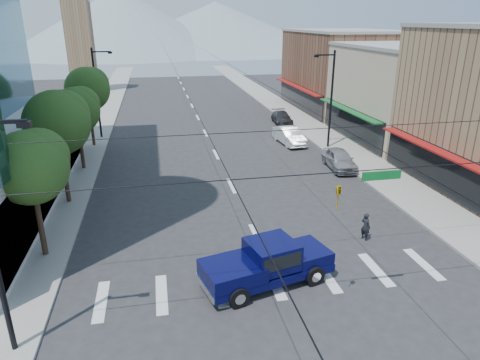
{
  "coord_description": "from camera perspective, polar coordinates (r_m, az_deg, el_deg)",
  "views": [
    {
      "loc": [
        -5.08,
        -14.97,
        11.52
      ],
      "look_at": [
        -0.68,
        7.27,
        3.0
      ],
      "focal_mm": 32.0,
      "sensor_mm": 36.0,
      "label": 1
    }
  ],
  "objects": [
    {
      "name": "tree_midnear",
      "position": [
        29.31,
        -22.94,
        7.31
      ],
      "size": [
        4.09,
        4.09,
        7.52
      ],
      "color": "black",
      "rests_on": "ground"
    },
    {
      "name": "pedestrian",
      "position": [
        24.77,
        16.41,
        -5.94
      ],
      "size": [
        0.58,
        0.69,
        1.61
      ],
      "primitive_type": "imported",
      "rotation": [
        0.0,
        0.0,
        1.97
      ],
      "color": "black",
      "rests_on": "ground"
    },
    {
      "name": "ground",
      "position": [
        19.56,
        6.32,
        -15.63
      ],
      "size": [
        160.0,
        160.0,
        0.0
      ],
      "primitive_type": "plane",
      "color": "#28282B",
      "rests_on": "ground"
    },
    {
      "name": "clock_tower",
      "position": [
        77.82,
        -20.78,
        18.72
      ],
      "size": [
        4.8,
        4.8,
        20.4
      ],
      "color": "#8C6B4C",
      "rests_on": "ground"
    },
    {
      "name": "mountain_right",
      "position": [
        176.78,
        -3.23,
        19.76
      ],
      "size": [
        90.0,
        90.0,
        18.0
      ],
      "primitive_type": "cone",
      "color": "gray",
      "rests_on": "ground"
    },
    {
      "name": "lamp_pole_nw",
      "position": [
        45.79,
        -18.46,
        11.31
      ],
      "size": [
        2.0,
        0.25,
        9.0
      ],
      "color": "black",
      "rests_on": "ground"
    },
    {
      "name": "tree_far",
      "position": [
        42.9,
        -19.52,
        11.51
      ],
      "size": [
        4.09,
        4.09,
        7.52
      ],
      "color": "black",
      "rests_on": "ground"
    },
    {
      "name": "signal_rig",
      "position": [
        16.44,
        8.62,
        -4.38
      ],
      "size": [
        21.8,
        0.2,
        9.0
      ],
      "color": "black",
      "rests_on": "ground"
    },
    {
      "name": "tree_midfar",
      "position": [
        36.17,
        -20.8,
        8.88
      ],
      "size": [
        3.65,
        3.64,
        6.71
      ],
      "color": "black",
      "rests_on": "ground"
    },
    {
      "name": "parked_car_mid",
      "position": [
        42.5,
        6.57,
        5.89
      ],
      "size": [
        2.25,
        5.14,
        1.64
      ],
      "primitive_type": "imported",
      "rotation": [
        0.0,
        0.0,
        0.1
      ],
      "color": "white",
      "rests_on": "ground"
    },
    {
      "name": "parked_car_far",
      "position": [
        51.03,
        5.61,
        8.25
      ],
      "size": [
        2.31,
        4.91,
        1.38
      ],
      "primitive_type": "imported",
      "rotation": [
        0.0,
        0.0,
        -0.08
      ],
      "color": "#2A2A2D",
      "rests_on": "ground"
    },
    {
      "name": "parked_car_near",
      "position": [
        35.96,
        13.13,
        2.72
      ],
      "size": [
        2.24,
        4.85,
        1.61
      ],
      "primitive_type": "imported",
      "rotation": [
        0.0,
        0.0,
        -0.07
      ],
      "color": "#98989C",
      "rests_on": "ground"
    },
    {
      "name": "sidewalk_right",
      "position": [
        58.69,
        6.02,
        9.25
      ],
      "size": [
        4.0,
        120.0,
        0.15
      ],
      "primitive_type": "cube",
      "color": "gray",
      "rests_on": "ground"
    },
    {
      "name": "tree_near",
      "position": [
        22.86,
        -25.87,
        1.88
      ],
      "size": [
        3.65,
        3.64,
        6.71
      ],
      "color": "black",
      "rests_on": "ground"
    },
    {
      "name": "shop_mid",
      "position": [
        46.87,
        21.7,
        10.57
      ],
      "size": [
        12.0,
        14.0,
        9.0
      ],
      "primitive_type": "cube",
      "color": "tan",
      "rests_on": "ground"
    },
    {
      "name": "pickup_truck",
      "position": [
        19.97,
        3.58,
        -10.93
      ],
      "size": [
        6.52,
        3.62,
        2.09
      ],
      "rotation": [
        0.0,
        0.0,
        0.25
      ],
      "color": "#080A40",
      "rests_on": "ground"
    },
    {
      "name": "shop_far",
      "position": [
        60.77,
        13.65,
        13.89
      ],
      "size": [
        12.0,
        18.0,
        10.0
      ],
      "primitive_type": "cube",
      "color": "brown",
      "rests_on": "ground"
    },
    {
      "name": "mountain_left",
      "position": [
        165.27,
        -15.57,
        19.73
      ],
      "size": [
        80.0,
        80.0,
        22.0
      ],
      "primitive_type": "cone",
      "color": "gray",
      "rests_on": "ground"
    },
    {
      "name": "sidewalk_left",
      "position": [
        56.57,
        -18.16,
        7.91
      ],
      "size": [
        4.0,
        120.0,
        0.15
      ],
      "primitive_type": "cube",
      "color": "gray",
      "rests_on": "ground"
    },
    {
      "name": "lamp_pole_ne",
      "position": [
        40.72,
        11.93,
        10.87
      ],
      "size": [
        2.0,
        0.25,
        9.0
      ],
      "color": "black",
      "rests_on": "ground"
    }
  ]
}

